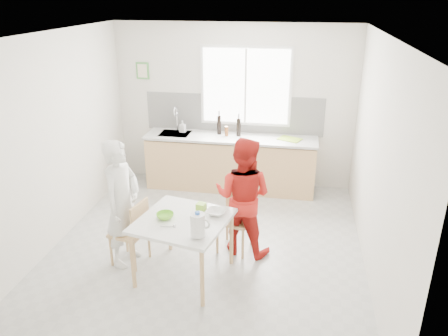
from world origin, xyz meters
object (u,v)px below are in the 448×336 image
object	(u,v)px
chair_far	(237,214)
wine_bottle_b	(239,127)
milk_jug	(198,225)
wine_bottle_a	(219,125)
bowl_white	(216,212)
person_white	(122,204)
dining_table	(183,225)
chair_left	(133,230)
bowl_green	(165,216)
person_red	(243,197)

from	to	relation	value
chair_far	wine_bottle_b	distance (m)	1.99
milk_jug	wine_bottle_a	world-z (taller)	wine_bottle_a
chair_far	bowl_white	bearing A→B (deg)	-95.05
chair_far	person_white	size ratio (longest dim) A/B	0.55
person_white	wine_bottle_b	size ratio (longest dim) A/B	5.30
dining_table	chair_far	world-z (taller)	chair_far
chair_left	wine_bottle_a	xyz separation A→B (m)	(0.59, 2.51, 0.62)
dining_table	wine_bottle_a	bearing A→B (deg)	91.65
dining_table	bowl_white	world-z (taller)	bowl_white
chair_left	wine_bottle_b	size ratio (longest dim) A/B	2.81
bowl_green	wine_bottle_b	distance (m)	2.68
chair_left	wine_bottle_b	distance (m)	2.71
chair_left	person_white	xyz separation A→B (m)	(-0.12, 0.02, 0.33)
bowl_green	milk_jug	size ratio (longest dim) A/B	0.72
chair_left	chair_far	bearing A→B (deg)	128.23
milk_jug	person_white	bearing A→B (deg)	166.12
chair_left	person_white	bearing A→B (deg)	-90.00
bowl_green	person_red	bearing A→B (deg)	39.66
person_white	dining_table	bearing A→B (deg)	-90.00
wine_bottle_a	person_red	bearing A→B (deg)	-71.32
bowl_green	bowl_white	world-z (taller)	bowl_green
chair_left	bowl_green	xyz separation A→B (m)	(0.47, -0.15, 0.31)
chair_left	dining_table	bearing A→B (deg)	90.00
chair_far	wine_bottle_b	bearing A→B (deg)	109.63
person_red	milk_jug	bearing A→B (deg)	83.25
person_white	person_red	xyz separation A→B (m)	(1.39, 0.49, -0.03)
dining_table	person_red	size ratio (longest dim) A/B	0.75
bowl_green	milk_jug	xyz separation A→B (m)	(0.47, -0.33, 0.12)
person_red	bowl_white	size ratio (longest dim) A/B	7.09
bowl_green	bowl_white	distance (m)	0.58
chair_far	wine_bottle_b	world-z (taller)	wine_bottle_b
person_red	wine_bottle_b	bearing A→B (deg)	-68.17
bowl_green	wine_bottle_b	bearing A→B (deg)	79.97
chair_left	chair_far	world-z (taller)	chair_far
person_red	bowl_white	distance (m)	0.54
wine_bottle_b	bowl_green	bearing A→B (deg)	-100.03
person_white	wine_bottle_a	xyz separation A→B (m)	(0.71, 2.49, 0.28)
chair_far	milk_jug	size ratio (longest dim) A/B	3.17
chair_far	person_red	world-z (taller)	person_red
chair_far	wine_bottle_a	world-z (taller)	wine_bottle_a
person_white	milk_jug	xyz separation A→B (m)	(1.05, -0.51, 0.10)
person_white	bowl_green	bearing A→B (deg)	-94.72
bowl_white	wine_bottle_b	xyz separation A→B (m)	(-0.09, 2.43, 0.30)
bowl_white	chair_left	bearing A→B (deg)	-177.73
chair_left	milk_jug	world-z (taller)	milk_jug
person_white	wine_bottle_b	world-z (taller)	person_white
wine_bottle_a	wine_bottle_b	xyz separation A→B (m)	(0.33, -0.04, -0.01)
dining_table	milk_jug	distance (m)	0.48
chair_far	bowl_green	size ratio (longest dim) A/B	4.42
chair_far	bowl_white	world-z (taller)	chair_far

